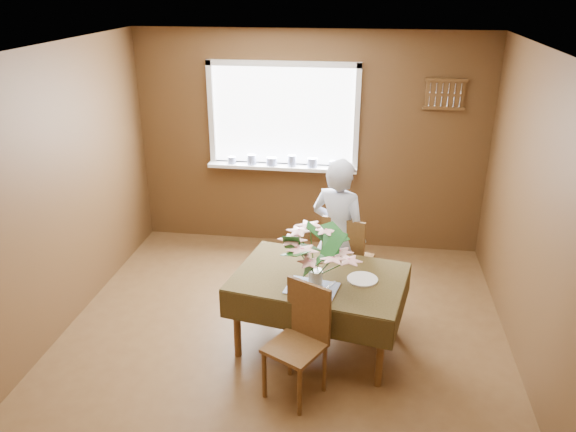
# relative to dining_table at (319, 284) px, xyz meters

# --- Properties ---
(floor) EXTENTS (4.50, 4.50, 0.00)m
(floor) POSITION_rel_dining_table_xyz_m (-0.32, -0.17, -0.60)
(floor) COLOR brown
(floor) RESTS_ON ground
(ceiling) EXTENTS (4.50, 4.50, 0.00)m
(ceiling) POSITION_rel_dining_table_xyz_m (-0.32, -0.17, 1.90)
(ceiling) COLOR white
(ceiling) RESTS_ON wall_back
(wall_back) EXTENTS (4.00, 0.00, 4.00)m
(wall_back) POSITION_rel_dining_table_xyz_m (-0.32, 2.08, 0.65)
(wall_back) COLOR brown
(wall_back) RESTS_ON floor
(wall_front) EXTENTS (4.00, 0.00, 4.00)m
(wall_front) POSITION_rel_dining_table_xyz_m (-0.32, -2.42, 0.65)
(wall_front) COLOR brown
(wall_front) RESTS_ON floor
(wall_left) EXTENTS (0.00, 4.50, 4.50)m
(wall_left) POSITION_rel_dining_table_xyz_m (-2.32, -0.17, 0.65)
(wall_left) COLOR brown
(wall_left) RESTS_ON floor
(wall_right) EXTENTS (0.00, 4.50, 4.50)m
(wall_right) POSITION_rel_dining_table_xyz_m (1.68, -0.17, 0.65)
(wall_right) COLOR brown
(wall_right) RESTS_ON floor
(window_assembly) EXTENTS (1.72, 0.20, 1.22)m
(window_assembly) POSITION_rel_dining_table_xyz_m (-0.62, 2.03, 0.75)
(window_assembly) COLOR white
(window_assembly) RESTS_ON wall_back
(spoon_rack) EXTENTS (0.44, 0.05, 0.33)m
(spoon_rack) POSITION_rel_dining_table_xyz_m (1.13, 2.05, 1.25)
(spoon_rack) COLOR brown
(spoon_rack) RESTS_ON wall_back
(dining_table) EXTENTS (1.56, 1.20, 0.69)m
(dining_table) POSITION_rel_dining_table_xyz_m (0.00, 0.00, 0.00)
(dining_table) COLOR brown
(dining_table) RESTS_ON floor
(chair_far) EXTENTS (0.51, 0.51, 0.96)m
(chair_far) POSITION_rel_dining_table_xyz_m (0.20, 0.68, -0.08)
(chair_far) COLOR brown
(chair_far) RESTS_ON floor
(chair_near) EXTENTS (0.52, 0.52, 0.90)m
(chair_near) POSITION_rel_dining_table_xyz_m (-0.08, -0.60, -0.11)
(chair_near) COLOR brown
(chair_near) RESTS_ON floor
(seated_woman) EXTENTS (0.66, 0.57, 1.52)m
(seated_woman) POSITION_rel_dining_table_xyz_m (0.12, 0.64, 0.16)
(seated_woman) COLOR white
(seated_woman) RESTS_ON floor
(flower_bouquet) EXTENTS (0.58, 0.58, 0.50)m
(flower_bouquet) POSITION_rel_dining_table_xyz_m (-0.02, -0.18, 0.41)
(flower_bouquet) COLOR white
(flower_bouquet) RESTS_ON dining_table
(side_plate) EXTENTS (0.32, 0.32, 0.01)m
(side_plate) POSITION_rel_dining_table_xyz_m (0.36, -0.02, 0.09)
(side_plate) COLOR white
(side_plate) RESTS_ON dining_table
(table_knife) EXTENTS (0.13, 0.23, 0.00)m
(table_knife) POSITION_rel_dining_table_xyz_m (0.08, -0.20, 0.09)
(table_knife) COLOR silver
(table_knife) RESTS_ON dining_table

